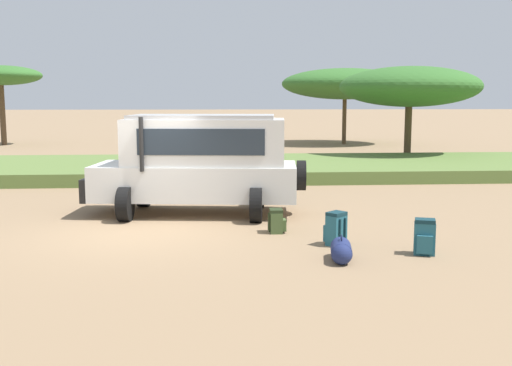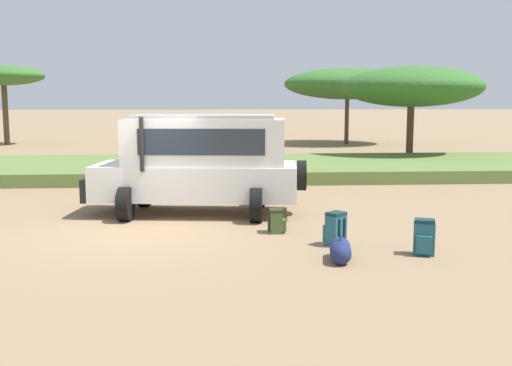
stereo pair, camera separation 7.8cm
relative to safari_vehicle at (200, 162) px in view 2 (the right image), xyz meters
The scene contains 10 objects.
ground_plane 2.77m from the safari_vehicle, 122.00° to the right, with size 320.00×320.00×0.00m, color #8C7051.
grass_bank 8.30m from the safari_vehicle, 99.08° to the left, with size 120.00×7.00×0.44m.
safari_vehicle is the anchor object (origin of this frame).
backpack_beside_front_wheel 2.98m from the safari_vehicle, 53.57° to the right, with size 0.38×0.38×0.51m.
backpack_cluster_center 4.45m from the safari_vehicle, 51.93° to the right, with size 0.47×0.47×0.66m.
backpack_near_rear_wheel 6.02m from the safari_vehicle, 45.76° to the right, with size 0.44×0.44×0.66m.
duffel_bag_low_black_case 5.33m from the safari_vehicle, 60.82° to the right, with size 0.46×0.89×0.47m.
acacia_tree_far_left 26.88m from the safari_vehicle, 118.15° to the left, with size 4.98×4.26×4.88m.
acacia_tree_left_mid 24.73m from the safari_vehicle, 69.34° to the left, with size 7.99×6.92×4.76m.
acacia_tree_centre_back 15.01m from the safari_vehicle, 52.30° to the left, with size 6.22×6.35×4.27m.
Camera 2 is at (1.69, -12.55, 2.80)m, focal length 42.00 mm.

